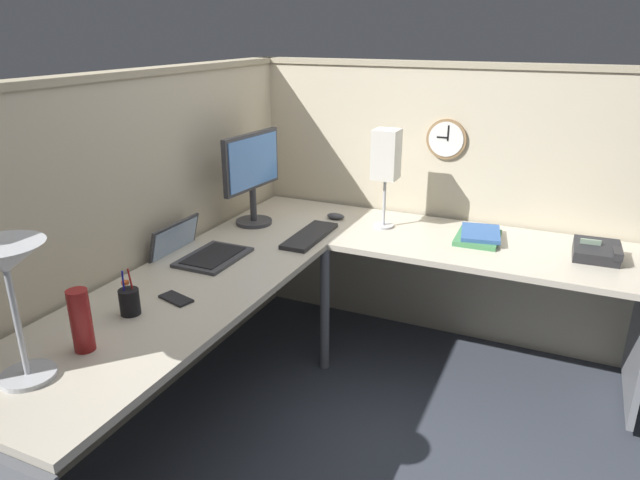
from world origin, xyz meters
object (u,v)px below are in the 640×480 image
(laptop, at_px, (196,251))
(keyboard, at_px, (310,236))
(wall_clock, at_px, (447,139))
(office_phone, at_px, (598,252))
(monitor, at_px, (252,172))
(thermos_flask, at_px, (81,321))
(computer_mouse, at_px, (336,216))
(desk_lamp_paper, at_px, (386,157))
(cell_phone, at_px, (176,299))
(desk_lamp_dome, at_px, (6,270))
(pen_cup, at_px, (129,301))
(book_stack, at_px, (479,236))

(laptop, relative_size, keyboard, 0.89)
(laptop, xyz_separation_m, wall_clock, (1.07, -0.92, 0.42))
(keyboard, bearing_deg, office_phone, -78.63)
(monitor, height_order, thermos_flask, monitor)
(monitor, distance_m, computer_mouse, 0.54)
(thermos_flask, relative_size, wall_clock, 1.00)
(keyboard, distance_m, desk_lamp_paper, 0.57)
(monitor, relative_size, wall_clock, 2.27)
(laptop, distance_m, cell_phone, 0.47)
(desk_lamp_dome, distance_m, cell_phone, 0.73)
(computer_mouse, xyz_separation_m, pen_cup, (-1.37, 0.26, 0.04))
(cell_phone, distance_m, desk_lamp_paper, 1.34)
(computer_mouse, relative_size, office_phone, 0.49)
(book_stack, bearing_deg, thermos_flask, 147.97)
(computer_mouse, height_order, thermos_flask, thermos_flask)
(keyboard, distance_m, desk_lamp_dome, 1.56)
(laptop, bearing_deg, desk_lamp_paper, -41.36)
(desk_lamp_paper, relative_size, wall_clock, 2.41)
(wall_clock, bearing_deg, desk_lamp_paper, 141.23)
(monitor, distance_m, desk_lamp_dome, 1.58)
(book_stack, bearing_deg, desk_lamp_dome, 150.02)
(laptop, distance_m, pen_cup, 0.60)
(pen_cup, bearing_deg, office_phone, -50.61)
(pen_cup, relative_size, cell_phone, 1.25)
(computer_mouse, relative_size, book_stack, 0.34)
(book_stack, bearing_deg, monitor, 102.17)
(desk_lamp_dome, bearing_deg, book_stack, -29.98)
(pen_cup, bearing_deg, monitor, 6.01)
(monitor, relative_size, office_phone, 2.35)
(wall_clock, bearing_deg, pen_cup, 154.41)
(cell_phone, bearing_deg, computer_mouse, 6.59)
(cell_phone, bearing_deg, laptop, 41.12)
(pen_cup, bearing_deg, computer_mouse, -10.84)
(monitor, bearing_deg, wall_clock, -59.05)
(office_phone, bearing_deg, cell_phone, 127.11)
(laptop, bearing_deg, pen_cup, -168.06)
(computer_mouse, distance_m, pen_cup, 1.40)
(monitor, xyz_separation_m, book_stack, (0.25, -1.18, -0.27))
(cell_phone, relative_size, office_phone, 0.68)
(desk_lamp_paper, distance_m, wall_clock, 0.39)
(cell_phone, xyz_separation_m, wall_clock, (1.49, -0.71, 0.44))
(keyboard, distance_m, office_phone, 1.38)
(desk_lamp_dome, distance_m, book_stack, 2.14)
(computer_mouse, height_order, pen_cup, pen_cup)
(monitor, xyz_separation_m, thermos_flask, (-1.38, -0.16, -0.18))
(desk_lamp_dome, relative_size, pen_cup, 2.47)
(thermos_flask, bearing_deg, office_phone, -44.71)
(computer_mouse, xyz_separation_m, desk_lamp_paper, (-0.02, -0.29, 0.37))
(computer_mouse, bearing_deg, desk_lamp_dome, 171.99)
(cell_phone, height_order, wall_clock, wall_clock)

